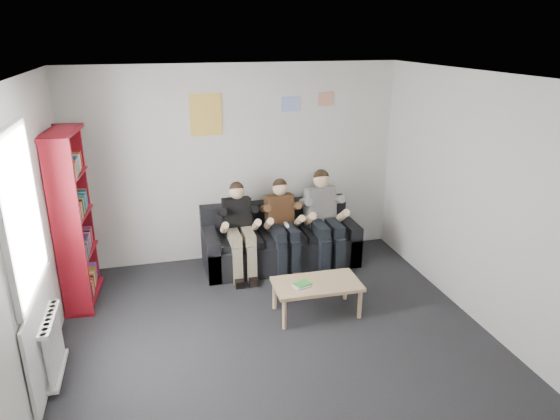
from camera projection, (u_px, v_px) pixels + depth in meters
name	position (u px, v px, depth m)	size (l,w,h in m)	color
room_shell	(285.00, 231.00, 4.58)	(5.00, 5.00, 5.00)	black
sofa	(279.00, 243.00, 6.97)	(2.10, 0.86, 0.81)	black
bookshelf	(74.00, 219.00, 5.76)	(0.31, 0.93, 2.06)	maroon
coffee_table	(317.00, 286.00, 5.67)	(0.98, 0.54, 0.39)	tan
game_cases	(302.00, 285.00, 5.57)	(0.20, 0.16, 0.03)	silver
person_left	(240.00, 230.00, 6.54)	(0.37, 0.79, 1.23)	black
person_middle	(283.00, 226.00, 6.68)	(0.37, 0.79, 1.23)	#53321B
person_right	(325.00, 220.00, 6.81)	(0.41, 0.88, 1.31)	white
radiator	(54.00, 345.00, 4.59)	(0.10, 0.64, 0.60)	white
window	(33.00, 281.00, 4.34)	(0.05, 1.30, 2.36)	white
poster_large	(206.00, 115.00, 6.52)	(0.42, 0.01, 0.55)	#F1F055
poster_blue	(291.00, 104.00, 6.75)	(0.25, 0.01, 0.20)	#4671F0
poster_pink	(326.00, 99.00, 6.85)	(0.22, 0.01, 0.18)	#D1419B
poster_sign	(158.00, 101.00, 6.31)	(0.20, 0.01, 0.14)	silver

